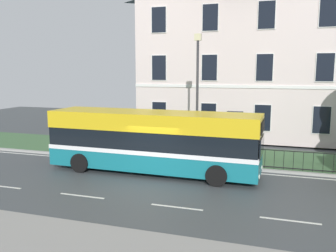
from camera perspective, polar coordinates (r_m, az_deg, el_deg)
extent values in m
cube|color=#3E4345|center=(15.81, -3.82, -9.83)|extent=(60.00, 56.00, 0.06)
cube|color=silver|center=(19.10, 0.20, -6.42)|extent=(54.00, 0.14, 0.01)
cube|color=silver|center=(17.46, -25.03, -8.73)|extent=(2.00, 0.12, 0.01)
cube|color=silver|center=(15.13, -13.58, -10.80)|extent=(2.00, 0.12, 0.01)
cube|color=silver|center=(13.59, 1.40, -12.84)|extent=(2.00, 0.12, 0.01)
cube|color=silver|center=(13.14, 18.94, -14.11)|extent=(2.00, 0.12, 0.01)
cube|color=#9E9E99|center=(19.52, 0.61, -5.92)|extent=(57.00, 0.24, 0.12)
cube|color=#41663F|center=(21.90, 2.57, -4.30)|extent=(57.00, 4.86, 0.12)
cube|color=gray|center=(11.25, -14.62, -17.93)|extent=(57.00, 3.00, 0.01)
cube|color=silver|center=(29.64, 12.11, 9.51)|extent=(14.54, 10.33, 10.75)
cube|color=white|center=(24.49, 10.80, 6.23)|extent=(14.54, 0.06, 0.20)
cube|color=#2D333D|center=(24.75, 10.61, -0.19)|extent=(1.10, 0.06, 2.20)
cube|color=white|center=(25.87, -1.42, 1.95)|extent=(1.13, 0.04, 1.82)
cube|color=black|center=(25.85, -1.43, 1.95)|extent=(1.03, 0.03, 1.72)
cube|color=white|center=(24.93, 6.51, 1.64)|extent=(1.13, 0.04, 1.82)
cube|color=black|center=(24.92, 6.50, 1.63)|extent=(1.03, 0.03, 1.72)
cube|color=white|center=(24.50, 14.88, 1.28)|extent=(1.13, 0.04, 1.82)
cube|color=black|center=(24.48, 14.88, 1.27)|extent=(1.03, 0.03, 1.72)
cube|color=white|center=(24.61, 23.36, 0.88)|extent=(1.13, 0.04, 1.82)
cube|color=black|center=(24.59, 23.36, 0.88)|extent=(1.03, 0.03, 1.72)
cube|color=white|center=(25.69, -1.44, 9.29)|extent=(1.13, 0.04, 1.82)
cube|color=black|center=(25.67, -1.46, 9.29)|extent=(1.03, 0.03, 1.72)
cube|color=white|center=(24.75, 6.64, 9.26)|extent=(1.13, 0.04, 1.82)
cube|color=black|center=(24.73, 6.64, 9.26)|extent=(1.03, 0.03, 1.72)
cube|color=white|center=(24.31, 15.19, 9.03)|extent=(1.13, 0.04, 1.82)
cube|color=black|center=(24.29, 15.19, 9.03)|extent=(1.03, 0.03, 1.72)
cube|color=white|center=(24.42, 23.83, 8.59)|extent=(1.13, 0.04, 1.82)
cube|color=black|center=(24.40, 23.84, 8.59)|extent=(1.03, 0.03, 1.72)
cube|color=white|center=(25.93, -1.47, 16.62)|extent=(1.13, 0.04, 1.82)
cube|color=black|center=(25.92, -1.49, 16.62)|extent=(1.03, 0.03, 1.72)
cube|color=white|center=(25.00, 6.78, 16.86)|extent=(1.13, 0.04, 1.82)
cube|color=black|center=(24.98, 6.78, 16.87)|extent=(1.03, 0.03, 1.72)
cube|color=white|center=(24.57, 15.51, 16.75)|extent=(1.13, 0.04, 1.82)
cube|color=black|center=(24.55, 15.51, 16.76)|extent=(1.03, 0.03, 1.72)
cube|color=white|center=(24.67, 24.32, 16.27)|extent=(1.13, 0.04, 1.82)
cube|color=black|center=(24.65, 24.33, 16.28)|extent=(1.03, 0.03, 1.72)
cube|color=black|center=(18.98, 8.37, -3.30)|extent=(13.73, 0.04, 0.04)
cube|color=black|center=(19.18, 8.31, -5.84)|extent=(13.73, 0.04, 0.04)
cylinder|color=black|center=(21.25, -10.28, -3.36)|extent=(0.02, 0.02, 0.95)
cylinder|color=black|center=(21.04, -9.17, -3.45)|extent=(0.02, 0.02, 0.95)
cylinder|color=black|center=(20.84, -8.05, -3.54)|extent=(0.02, 0.02, 0.95)
cylinder|color=black|center=(20.65, -6.90, -3.63)|extent=(0.02, 0.02, 0.95)
cylinder|color=black|center=(20.47, -5.73, -3.72)|extent=(0.02, 0.02, 0.95)
cylinder|color=black|center=(20.30, -4.54, -3.82)|extent=(0.02, 0.02, 0.95)
cylinder|color=black|center=(20.13, -3.33, -3.91)|extent=(0.02, 0.02, 0.95)
cylinder|color=black|center=(19.98, -2.10, -4.00)|extent=(0.02, 0.02, 0.95)
cylinder|color=black|center=(19.83, -0.85, -4.09)|extent=(0.02, 0.02, 0.95)
cylinder|color=black|center=(19.70, 0.41, -4.18)|extent=(0.02, 0.02, 0.95)
cylinder|color=black|center=(19.57, 1.70, -4.27)|extent=(0.02, 0.02, 0.95)
cylinder|color=black|center=(19.45, 3.00, -4.36)|extent=(0.02, 0.02, 0.95)
cylinder|color=black|center=(19.34, 4.31, -4.44)|extent=(0.02, 0.02, 0.95)
cylinder|color=black|center=(19.25, 5.64, -4.53)|extent=(0.02, 0.02, 0.95)
cylinder|color=black|center=(19.16, 6.99, -4.61)|extent=(0.02, 0.02, 0.95)
cylinder|color=black|center=(19.09, 8.34, -4.69)|extent=(0.02, 0.02, 0.95)
cylinder|color=black|center=(19.02, 9.71, -4.77)|extent=(0.02, 0.02, 0.95)
cylinder|color=black|center=(18.97, 11.08, -4.85)|extent=(0.02, 0.02, 0.95)
cylinder|color=black|center=(18.93, 12.46, -4.93)|extent=(0.02, 0.02, 0.95)
cylinder|color=black|center=(18.89, 13.85, -5.00)|extent=(0.02, 0.02, 0.95)
cylinder|color=black|center=(18.87, 15.24, -5.07)|extent=(0.02, 0.02, 0.95)
cylinder|color=black|center=(18.86, 16.63, -5.14)|extent=(0.02, 0.02, 0.95)
cylinder|color=black|center=(18.86, 18.03, -5.20)|extent=(0.02, 0.02, 0.95)
cylinder|color=black|center=(18.88, 19.42, -5.26)|extent=(0.02, 0.02, 0.95)
cylinder|color=black|center=(18.90, 20.81, -5.32)|extent=(0.02, 0.02, 0.95)
cylinder|color=black|center=(18.93, 22.20, -5.37)|extent=(0.02, 0.02, 0.95)
cylinder|color=black|center=(18.98, 23.58, -5.42)|extent=(0.02, 0.02, 0.95)
cylinder|color=black|center=(19.04, 24.96, -5.47)|extent=(0.02, 0.02, 0.95)
cube|color=#156E7B|center=(17.85, -2.42, -5.01)|extent=(10.48, 2.67, 1.00)
cube|color=white|center=(17.74, -2.43, -3.58)|extent=(10.50, 2.69, 0.20)
cube|color=black|center=(17.64, -2.44, -1.95)|extent=(10.40, 2.63, 0.94)
cube|color=gold|center=(17.50, -2.46, 0.90)|extent=(10.48, 2.67, 0.83)
cube|color=black|center=(16.54, 14.77, -3.13)|extent=(0.10, 2.08, 0.87)
cube|color=black|center=(16.38, 14.89, -0.08)|extent=(0.09, 1.78, 0.53)
cylinder|color=silver|center=(17.58, 14.80, -6.46)|extent=(0.04, 0.20, 0.20)
cylinder|color=silver|center=(16.06, 14.40, -7.89)|extent=(0.04, 0.20, 0.20)
cylinder|color=black|center=(18.15, 9.21, -5.79)|extent=(0.97, 0.32, 0.96)
cylinder|color=black|center=(15.90, 7.77, -7.86)|extent=(0.97, 0.32, 0.96)
cylinder|color=black|center=(20.39, -10.28, -4.21)|extent=(0.97, 0.32, 0.96)
cylinder|color=black|center=(18.41, -13.87, -5.73)|extent=(0.97, 0.32, 0.96)
cylinder|color=#333338|center=(19.87, 4.69, 4.05)|extent=(0.14, 0.14, 6.53)
cube|color=beige|center=(19.89, 4.82, 13.98)|extent=(0.36, 0.24, 0.36)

